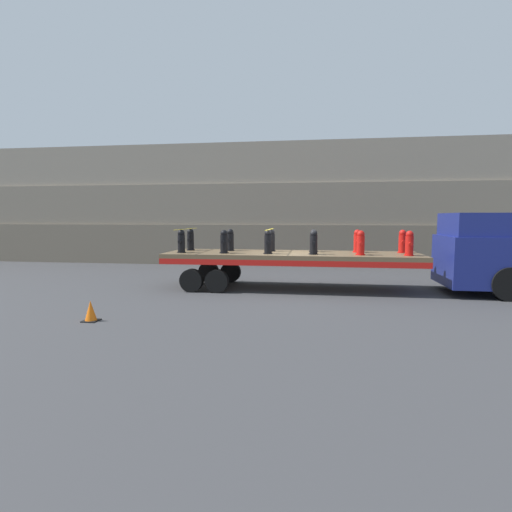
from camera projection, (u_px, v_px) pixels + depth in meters
The scene contains 19 objects.
ground_plane at pixel (291, 289), 14.91m from camera, with size 120.00×120.00×0.00m, color #38383A.
rock_cliff at pixel (300, 205), 22.88m from camera, with size 60.00×3.30×6.76m.
truck_cab at pixel (482, 253), 13.81m from camera, with size 2.50×2.68×2.81m.
flatbed_trailer at pixel (278, 259), 14.88m from camera, with size 9.30×2.61×1.35m.
fire_hydrant_black_near_0 at pixel (181, 242), 14.78m from camera, with size 0.34×0.48×0.86m.
fire_hydrant_black_far_0 at pixel (191, 240), 15.87m from camera, with size 0.34×0.48×0.86m.
fire_hydrant_black_near_1 at pixel (224, 242), 14.55m from camera, with size 0.34×0.48×0.86m.
fire_hydrant_black_far_1 at pixel (230, 240), 15.64m from camera, with size 0.34×0.48×0.86m.
fire_hydrant_black_near_2 at pixel (268, 242), 14.31m from camera, with size 0.34×0.48×0.86m.
fire_hydrant_black_far_2 at pixel (271, 241), 15.40m from camera, with size 0.34×0.48×0.86m.
fire_hydrant_black_near_3 at pixel (314, 243), 14.08m from camera, with size 0.34×0.48×0.86m.
fire_hydrant_black_far_3 at pixel (314, 241), 15.16m from camera, with size 0.34×0.48×0.86m.
fire_hydrant_red_near_4 at pixel (361, 243), 13.84m from camera, with size 0.34×0.48×0.86m.
fire_hydrant_red_far_4 at pixel (357, 241), 14.93m from camera, with size 0.34×0.48×0.86m.
fire_hydrant_red_near_5 at pixel (409, 244), 13.60m from camera, with size 0.34×0.48×0.86m.
fire_hydrant_red_far_5 at pixel (402, 242), 14.69m from camera, with size 0.34×0.48×0.86m.
cargo_strap_rear at pixel (186, 229), 15.28m from camera, with size 0.05×2.71×0.01m.
cargo_strap_middle at pixel (270, 229), 14.81m from camera, with size 0.05×2.71×0.01m.
traffic_cone at pixel (91, 311), 10.22m from camera, with size 0.38×0.38×0.53m.
Camera 1 is at (0.85, -14.76, 2.65)m, focal length 28.00 mm.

